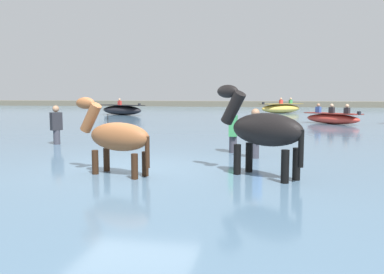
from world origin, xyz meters
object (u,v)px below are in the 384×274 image
Objects in this scene: person_onlooker_right at (255,141)px; boat_mid_channel at (281,108)px; boat_near_starboard at (332,118)px; channel_buoy at (108,126)px; horse_lead_chestnut at (116,139)px; horse_trailing_black at (263,132)px; person_onlooker_left at (233,137)px; boat_far_offshore at (122,110)px; person_wading_close at (57,131)px.

boat_mid_channel is at bearing 86.90° from person_onlooker_right.
boat_mid_channel is 1.31× the size of boat_near_starboard.
person_onlooker_right is at bearing -45.51° from channel_buoy.
horse_lead_chestnut is 0.89× the size of horse_trailing_black.
person_onlooker_left is at bearing 60.05° from horse_lead_chestnut.
boat_mid_channel reaches higher than boat_far_offshore.
channel_buoy is at bearing 134.49° from person_onlooker_right.
person_onlooker_right is at bearing -54.04° from person_onlooker_left.
boat_far_offshore is 15.38m from boat_near_starboard.
horse_lead_chestnut is at bearing -69.63° from boat_far_offshore.
horse_trailing_black reaches higher than horse_lead_chestnut.
horse_trailing_black is 7.26m from person_wading_close.
boat_far_offshore is at bearing 119.05° from person_onlooker_right.
person_onlooker_right is (6.01, -1.57, 0.00)m from person_wading_close.
channel_buoy is (-6.61, 8.68, -0.67)m from horse_trailing_black.
person_onlooker_right is (-1.29, -23.86, 0.03)m from boat_mid_channel.
channel_buoy is at bearing 94.58° from person_wading_close.
horse_lead_chestnut is 0.66× the size of boat_near_starboard.
boat_far_offshore is at bearing 108.02° from channel_buoy.
boat_mid_channel is 2.31× the size of person_wading_close.
person_onlooker_left is (-0.79, 2.97, -0.41)m from horse_trailing_black.
horse_trailing_black is 0.57× the size of boat_mid_channel.
person_onlooker_left is (-1.89, -23.05, 0.03)m from boat_mid_channel.
horse_lead_chestnut reaches higher than boat_far_offshore.
person_onlooker_right is (0.59, -0.82, 0.00)m from person_onlooker_left.
boat_far_offshore is at bearing 118.71° from person_onlooker_left.
person_onlooker_right is (2.50, 2.50, -0.26)m from horse_lead_chestnut.
horse_lead_chestnut reaches higher than boat_mid_channel.
person_onlooker_right is at bearing 95.39° from horse_trailing_black.
horse_lead_chestnut is 9.85m from channel_buoy.
person_wading_close is (-9.54, -10.44, 0.12)m from boat_near_starboard.
horse_lead_chestnut is 22.55m from boat_far_offshore.
boat_mid_channel is at bearing 100.68° from boat_near_starboard.
person_onlooker_right is (10.35, -18.63, 0.05)m from boat_far_offshore.
horse_trailing_black is 3.19× the size of channel_buoy.
boat_near_starboard is (2.24, -11.86, -0.09)m from boat_mid_channel.
horse_trailing_black is 2.20m from person_onlooker_right.
channel_buoy is (-9.94, -5.48, -0.14)m from boat_near_starboard.
boat_mid_channel is 2.31× the size of person_onlooker_right.
person_wading_close is 2.42× the size of channel_buoy.
person_wading_close is 1.00× the size of person_onlooker_right.
horse_trailing_black is at bearing 7.29° from horse_lead_chestnut.
boat_far_offshore is 2.49× the size of person_onlooker_right.
boat_near_starboard reaches higher than channel_buoy.
person_onlooker_right is at bearing -14.62° from person_wading_close.
boat_far_offshore is 2.49× the size of person_wading_close.
horse_trailing_black is 23.32m from boat_far_offshore.
channel_buoy is (-0.40, 4.96, -0.26)m from person_wading_close.
horse_lead_chestnut is 0.51× the size of boat_mid_channel.
boat_far_offshore is (-7.85, 21.13, -0.31)m from horse_lead_chestnut.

